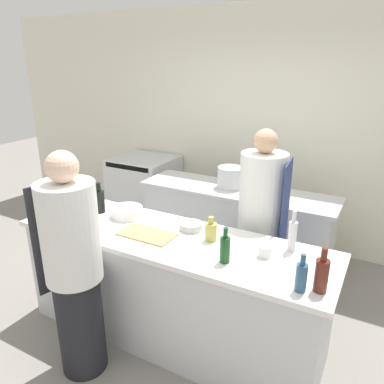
{
  "coord_description": "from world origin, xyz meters",
  "views": [
    {
      "loc": [
        1.39,
        -2.18,
        2.2
      ],
      "look_at": [
        0.0,
        0.35,
        1.17
      ],
      "focal_mm": 35.0,
      "sensor_mm": 36.0,
      "label": 1
    }
  ],
  "objects_px": {
    "chef_at_stove": "(260,227)",
    "bottle_cooking_oil": "(322,274)",
    "stockpot": "(231,177)",
    "oven_range": "(145,192)",
    "bottle_sauce": "(225,249)",
    "cup": "(264,251)",
    "bottle_vinegar": "(100,201)",
    "bowl_prep_small": "(127,212)",
    "bottle_wine": "(211,231)",
    "bottle_water": "(292,235)",
    "chef_at_prep_near": "(74,270)",
    "bottle_olive_oil": "(301,277)",
    "bowl_mixing_large": "(191,226)"
  },
  "relations": [
    {
      "from": "bowl_mixing_large",
      "to": "stockpot",
      "type": "xyz_separation_m",
      "value": [
        -0.14,
        1.12,
        0.08
      ]
    },
    {
      "from": "cup",
      "to": "bottle_sauce",
      "type": "bearing_deg",
      "value": -136.1
    },
    {
      "from": "bowl_mixing_large",
      "to": "bottle_wine",
      "type": "bearing_deg",
      "value": -23.09
    },
    {
      "from": "chef_at_prep_near",
      "to": "bottle_sauce",
      "type": "height_order",
      "value": "chef_at_prep_near"
    },
    {
      "from": "oven_range",
      "to": "bottle_sauce",
      "type": "relative_size",
      "value": 3.89
    },
    {
      "from": "bottle_vinegar",
      "to": "stockpot",
      "type": "height_order",
      "value": "bottle_vinegar"
    },
    {
      "from": "bottle_cooking_oil",
      "to": "bowl_prep_small",
      "type": "xyz_separation_m",
      "value": [
        -1.67,
        0.33,
        -0.07
      ]
    },
    {
      "from": "bottle_olive_oil",
      "to": "bottle_vinegar",
      "type": "height_order",
      "value": "bottle_vinegar"
    },
    {
      "from": "chef_at_stove",
      "to": "bottle_water",
      "type": "height_order",
      "value": "chef_at_stove"
    },
    {
      "from": "chef_at_prep_near",
      "to": "bottle_water",
      "type": "xyz_separation_m",
      "value": [
        1.27,
        0.83,
        0.21
      ]
    },
    {
      "from": "chef_at_stove",
      "to": "bowl_mixing_large",
      "type": "distance_m",
      "value": 0.64
    },
    {
      "from": "bottle_olive_oil",
      "to": "bottle_vinegar",
      "type": "xyz_separation_m",
      "value": [
        -1.84,
        0.35,
        0.01
      ]
    },
    {
      "from": "chef_at_stove",
      "to": "bottle_water",
      "type": "bearing_deg",
      "value": 34.12
    },
    {
      "from": "cup",
      "to": "bowl_prep_small",
      "type": "bearing_deg",
      "value": 175.63
    },
    {
      "from": "bottle_vinegar",
      "to": "bowl_mixing_large",
      "type": "relative_size",
      "value": 1.49
    },
    {
      "from": "stockpot",
      "to": "bottle_water",
      "type": "bearing_deg",
      "value": -49.32
    },
    {
      "from": "bowl_prep_small",
      "to": "bottle_sauce",
      "type": "bearing_deg",
      "value": -15.77
    },
    {
      "from": "chef_at_stove",
      "to": "bottle_olive_oil",
      "type": "relative_size",
      "value": 7.05
    },
    {
      "from": "chef_at_prep_near",
      "to": "bottle_vinegar",
      "type": "height_order",
      "value": "chef_at_prep_near"
    },
    {
      "from": "chef_at_stove",
      "to": "bottle_olive_oil",
      "type": "distance_m",
      "value": 1.07
    },
    {
      "from": "bowl_mixing_large",
      "to": "bottle_sauce",
      "type": "bearing_deg",
      "value": -37.33
    },
    {
      "from": "chef_at_stove",
      "to": "bottle_water",
      "type": "relative_size",
      "value": 5.59
    },
    {
      "from": "bowl_mixing_large",
      "to": "cup",
      "type": "relative_size",
      "value": 1.95
    },
    {
      "from": "bottle_sauce",
      "to": "bowl_prep_small",
      "type": "height_order",
      "value": "bottle_sauce"
    },
    {
      "from": "bottle_olive_oil",
      "to": "bottle_water",
      "type": "distance_m",
      "value": 0.5
    },
    {
      "from": "oven_range",
      "to": "bowl_prep_small",
      "type": "distance_m",
      "value": 1.89
    },
    {
      "from": "oven_range",
      "to": "bowl_prep_small",
      "type": "relative_size",
      "value": 3.58
    },
    {
      "from": "bottle_vinegar",
      "to": "bottle_sauce",
      "type": "height_order",
      "value": "bottle_vinegar"
    },
    {
      "from": "bottle_cooking_oil",
      "to": "bottle_olive_oil",
      "type": "bearing_deg",
      "value": -152.44
    },
    {
      "from": "bottle_wine",
      "to": "bowl_mixing_large",
      "type": "height_order",
      "value": "bottle_wine"
    },
    {
      "from": "bottle_cooking_oil",
      "to": "bottle_water",
      "type": "height_order",
      "value": "bottle_water"
    },
    {
      "from": "bottle_wine",
      "to": "bottle_water",
      "type": "bearing_deg",
      "value": 13.33
    },
    {
      "from": "bottle_water",
      "to": "chef_at_prep_near",
      "type": "bearing_deg",
      "value": -146.68
    },
    {
      "from": "bottle_sauce",
      "to": "bowl_prep_small",
      "type": "xyz_separation_m",
      "value": [
        -1.05,
        0.3,
        -0.06
      ]
    },
    {
      "from": "oven_range",
      "to": "cup",
      "type": "relative_size",
      "value": 10.34
    },
    {
      "from": "chef_at_prep_near",
      "to": "chef_at_stove",
      "type": "bearing_deg",
      "value": -19.24
    },
    {
      "from": "bottle_water",
      "to": "oven_range",
      "type": "bearing_deg",
      "value": 147.65
    },
    {
      "from": "oven_range",
      "to": "chef_at_prep_near",
      "type": "bearing_deg",
      "value": -65.12
    },
    {
      "from": "bottle_cooking_oil",
      "to": "stockpot",
      "type": "distance_m",
      "value": 1.91
    },
    {
      "from": "stockpot",
      "to": "oven_range",
      "type": "bearing_deg",
      "value": 163.92
    },
    {
      "from": "bottle_water",
      "to": "bottle_wine",
      "type": "bearing_deg",
      "value": -166.67
    },
    {
      "from": "bottle_sauce",
      "to": "cup",
      "type": "distance_m",
      "value": 0.29
    },
    {
      "from": "bottle_olive_oil",
      "to": "cup",
      "type": "distance_m",
      "value": 0.43
    },
    {
      "from": "chef_at_stove",
      "to": "bottle_cooking_oil",
      "type": "xyz_separation_m",
      "value": [
        0.65,
        -0.85,
        0.19
      ]
    },
    {
      "from": "bottle_sauce",
      "to": "stockpot",
      "type": "xyz_separation_m",
      "value": [
        -0.58,
        1.45,
        0.01
      ]
    },
    {
      "from": "bottle_wine",
      "to": "stockpot",
      "type": "xyz_separation_m",
      "value": [
        -0.36,
        1.21,
        0.03
      ]
    },
    {
      "from": "bowl_prep_small",
      "to": "bottle_wine",
      "type": "bearing_deg",
      "value": -3.78
    },
    {
      "from": "bottle_sauce",
      "to": "stockpot",
      "type": "height_order",
      "value": "bottle_sauce"
    },
    {
      "from": "chef_at_stove",
      "to": "bottle_cooking_oil",
      "type": "height_order",
      "value": "chef_at_stove"
    },
    {
      "from": "stockpot",
      "to": "cup",
      "type": "bearing_deg",
      "value": -57.89
    }
  ]
}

